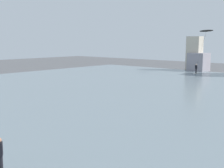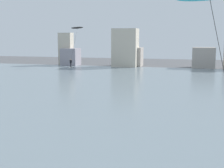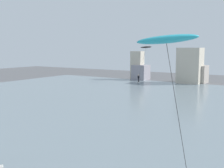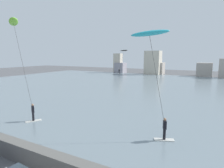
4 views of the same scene
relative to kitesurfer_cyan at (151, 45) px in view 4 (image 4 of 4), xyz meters
name	(u,v)px [view 4 (image 4 of 4)]	position (x,y,z in m)	size (l,w,h in m)	color
seawall_barrier	(19,151)	(-5.73, -6.94, -6.31)	(60.00, 0.70, 1.08)	#66635E
water_bay	(151,89)	(-5.73, 19.76, -6.80)	(84.00, 52.00, 0.10)	gray
far_shore_buildings	(175,66)	(-6.56, 46.90, -4.05)	(45.42, 5.72, 7.51)	beige
kitesurfer_cyan	(151,45)	(0.00, 0.00, 0.00)	(3.65, 1.64, 7.89)	silver
kitesurfer_black	(123,54)	(-22.41, 43.33, -0.21)	(2.44, 4.20, 7.84)	silver
kitesurfer_lime	(16,34)	(-12.82, -1.54, 1.24)	(4.84, 2.58, 9.58)	silver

